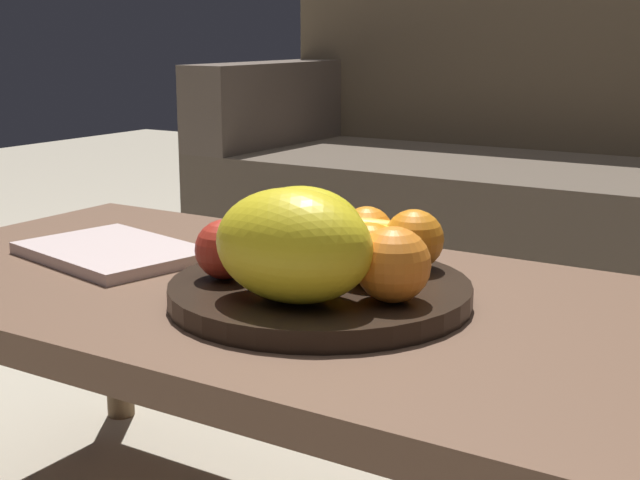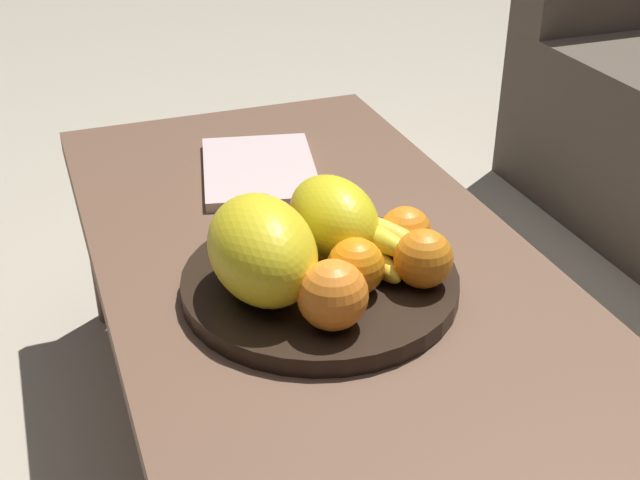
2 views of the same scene
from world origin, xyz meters
name	(u,v)px [view 1 (image 1 of 2)]	position (x,y,z in m)	size (l,w,h in m)	color
coffee_table	(308,325)	(0.00, 0.00, 0.35)	(1.24, 0.58, 0.39)	brown
couch	(559,200)	(-0.08, 1.24, 0.30)	(1.70, 0.70, 0.90)	brown
fruit_bowl	(320,292)	(0.03, -0.03, 0.41)	(0.35, 0.35, 0.03)	black
melon_large_front	(293,246)	(0.05, -0.11, 0.48)	(0.18, 0.12, 0.12)	yellow
melon_smaller_beside	(303,228)	(-0.01, 0.01, 0.47)	(0.15, 0.10, 0.10)	yellow
orange_front	(414,239)	(0.10, 0.08, 0.46)	(0.07, 0.07, 0.07)	orange
orange_left	(393,265)	(0.14, -0.05, 0.46)	(0.08, 0.08, 0.08)	orange
orange_right	(369,254)	(0.09, 0.00, 0.45)	(0.07, 0.07, 0.07)	orange
orange_back	(367,233)	(0.03, 0.09, 0.45)	(0.07, 0.07, 0.07)	orange
apple_front	(225,249)	(-0.07, -0.07, 0.45)	(0.07, 0.07, 0.07)	red
banana_bunch	(346,246)	(0.03, 0.04, 0.45)	(0.16, 0.15, 0.06)	yellow
magazine	(115,251)	(-0.32, 0.00, 0.40)	(0.25, 0.18, 0.02)	beige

